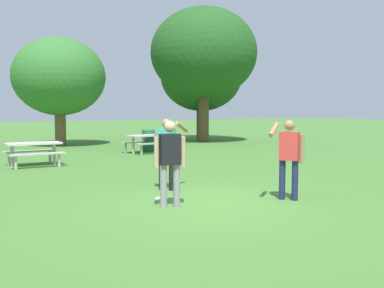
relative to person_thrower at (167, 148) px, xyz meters
The scene contains 11 objects.
ground_plane 1.91m from the person_thrower, 89.11° to the right, with size 120.00×120.00×0.00m, color #447530.
person_thrower is the anchor object (origin of this frame).
person_catcher 2.79m from the person_thrower, 51.39° to the right, with size 0.84×0.49×1.64m.
person_bystander 1.81m from the person_thrower, 112.53° to the right, with size 0.60×0.27×1.64m.
frisbee 1.41m from the person_thrower, 120.40° to the right, with size 0.27×0.27×0.03m, color white.
picnic_table_near 6.23m from the person_thrower, 109.92° to the left, with size 1.81×1.55×0.77m.
picnic_table_far 8.52m from the person_thrower, 71.41° to the left, with size 1.99×1.78×0.77m.
trash_can_further_along 9.23m from the person_thrower, 70.64° to the left, with size 0.59×0.59×0.96m.
tree_broad_center 13.74m from the person_thrower, 89.06° to the left, with size 4.59×4.59×5.43m.
tree_far_right 15.24m from the person_thrower, 57.45° to the left, with size 5.94×5.94×7.51m.
tree_slender_mid 16.62m from the person_thrower, 58.31° to the left, with size 4.86×4.86×5.87m.
Camera 1 is at (-4.12, -7.40, 1.87)m, focal length 40.63 mm.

